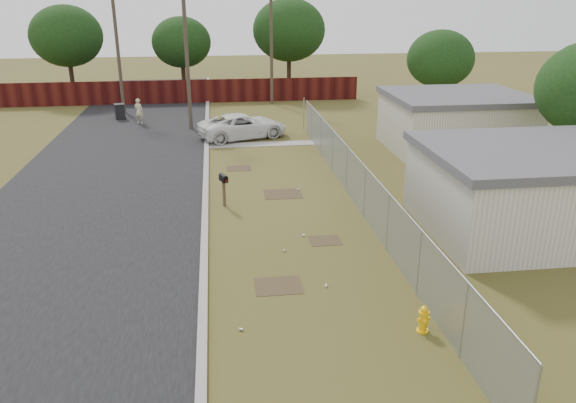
{
  "coord_description": "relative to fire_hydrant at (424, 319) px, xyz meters",
  "views": [
    {
      "loc": [
        -2.41,
        -19.61,
        8.17
      ],
      "look_at": [
        0.03,
        -0.85,
        1.1
      ],
      "focal_mm": 35.0,
      "sensor_mm": 36.0,
      "label": 1
    }
  ],
  "objects": [
    {
      "name": "houses",
      "position": [
        7.1,
        10.98,
        1.2
      ],
      "size": [
        9.3,
        17.24,
        3.1
      ],
      "color": "beige",
      "rests_on": "ground"
    },
    {
      "name": "ground",
      "position": [
        -2.6,
        7.84,
        -0.36
      ],
      "size": [
        120.0,
        120.0,
        0.0
      ],
      "primitive_type": "plane",
      "color": "brown",
      "rests_on": "ground"
    },
    {
      "name": "scattered_litter",
      "position": [
        -2.64,
        5.2,
        -0.32
      ],
      "size": [
        3.18,
        10.74,
        0.07
      ],
      "color": "silver",
      "rests_on": "ground"
    },
    {
      "name": "trash_bin",
      "position": [
        -11.51,
        27.44,
        0.17
      ],
      "size": [
        0.83,
        0.81,
        1.04
      ],
      "color": "black",
      "rests_on": "ground"
    },
    {
      "name": "pedestrian",
      "position": [
        -10.02,
        25.8,
        0.47
      ],
      "size": [
        0.72,
        0.61,
        1.66
      ],
      "primitive_type": "imported",
      "rotation": [
        0.0,
        0.0,
        2.72
      ],
      "color": "beige",
      "rests_on": "ground"
    },
    {
      "name": "horizon_trees",
      "position": [
        -1.76,
        31.4,
        4.27
      ],
      "size": [
        33.32,
        31.94,
        7.78
      ],
      "color": "#362418",
      "rests_on": "ground"
    },
    {
      "name": "utility_poles",
      "position": [
        -6.27,
        28.51,
        4.33
      ],
      "size": [
        12.6,
        8.24,
        9.0
      ],
      "color": "brown",
      "rests_on": "ground"
    },
    {
      "name": "pickup_truck",
      "position": [
        -3.44,
        21.01,
        0.37
      ],
      "size": [
        5.74,
        3.99,
        1.45
      ],
      "primitive_type": "imported",
      "rotation": [
        0.0,
        0.0,
        1.9
      ],
      "color": "white",
      "rests_on": "ground"
    },
    {
      "name": "street",
      "position": [
        -9.36,
        15.89,
        -0.34
      ],
      "size": [
        15.1,
        60.0,
        0.12
      ],
      "color": "black",
      "rests_on": "ground"
    },
    {
      "name": "mailbox",
      "position": [
        -4.82,
        9.74,
        0.71
      ],
      "size": [
        0.37,
        0.59,
        1.36
      ],
      "color": "brown",
      "rests_on": "ground"
    },
    {
      "name": "chainlink_fence",
      "position": [
        0.52,
        8.87,
        0.44
      ],
      "size": [
        0.1,
        27.06,
        2.02
      ],
      "color": "gray",
      "rests_on": "ground"
    },
    {
      "name": "privacy_fence",
      "position": [
        -8.6,
        32.84,
        0.54
      ],
      "size": [
        30.0,
        0.12,
        1.8
      ],
      "primitive_type": "cube",
      "color": "#48130F",
      "rests_on": "ground"
    },
    {
      "name": "fire_hydrant",
      "position": [
        0.0,
        0.0,
        0.0
      ],
      "size": [
        0.36,
        0.36,
        0.77
      ],
      "color": "yellow",
      "rests_on": "ground"
    }
  ]
}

